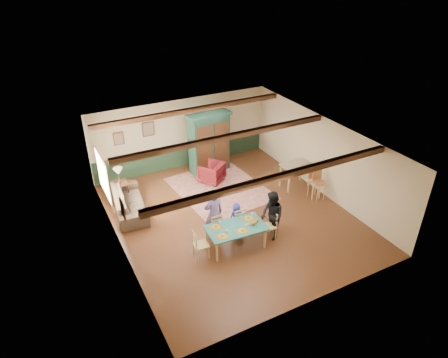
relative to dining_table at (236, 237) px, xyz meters
name	(u,v)px	position (x,y,z in m)	size (l,w,h in m)	color
floor	(232,217)	(0.62, 1.36, -0.34)	(8.00, 8.00, 0.00)	#492514
wall_back	(182,134)	(0.62, 5.36, 1.01)	(7.00, 0.02, 2.70)	beige
wall_left	(118,210)	(-2.88, 1.36, 1.01)	(0.02, 8.00, 2.70)	beige
wall_right	(323,156)	(4.12, 1.36, 1.01)	(0.02, 8.00, 2.70)	beige
ceiling	(233,139)	(0.62, 1.36, 2.36)	(7.00, 8.00, 0.02)	silver
wainscot_back	(183,155)	(0.62, 5.34, 0.11)	(6.95, 0.03, 0.90)	#1C3321
ceiling_beam_front	(278,177)	(0.62, -0.94, 2.27)	(6.95, 0.16, 0.16)	#331C0E
ceiling_beam_mid	(226,137)	(0.62, 1.76, 2.27)	(6.95, 0.16, 0.16)	#331C0E
ceiling_beam_back	(191,110)	(0.62, 4.36, 2.27)	(6.95, 0.16, 0.16)	#331C0E
window_left	(103,176)	(-2.85, 3.06, 1.21)	(0.06, 1.60, 1.30)	white
picture_left_wall	(123,209)	(-2.85, 0.76, 1.41)	(0.04, 0.42, 0.52)	gray
picture_back_a	(148,129)	(-0.68, 5.33, 1.46)	(0.45, 0.04, 0.55)	gray
picture_back_b	(119,139)	(-1.78, 5.33, 1.31)	(0.38, 0.04, 0.48)	gray
dining_table	(236,237)	(0.00, 0.00, 0.00)	(1.65, 0.92, 0.69)	#216A65
dining_chair_far_left	(215,225)	(-0.32, 0.68, 0.09)	(0.39, 0.40, 0.87)	tan
dining_chair_far_right	(237,219)	(0.41, 0.64, 0.09)	(0.39, 0.40, 0.87)	tan
dining_chair_end_left	(201,244)	(-1.05, 0.07, 0.09)	(0.39, 0.40, 0.87)	tan
dining_chair_end_right	(269,226)	(1.05, -0.07, 0.09)	(0.39, 0.40, 0.87)	tan
person_man	(214,214)	(-0.32, 0.76, 0.45)	(0.58, 0.38, 1.58)	slate
person_woman	(272,216)	(1.14, -0.07, 0.41)	(0.74, 0.57, 1.51)	black
person_child	(236,217)	(0.41, 0.71, 0.12)	(0.45, 0.29, 0.92)	#282FA3
cat	(254,222)	(0.50, -0.12, 0.43)	(0.33, 0.13, 0.17)	orange
place_setting_near_left	(223,235)	(-0.52, -0.20, 0.40)	(0.37, 0.28, 0.11)	gold
place_setting_near_center	(243,230)	(0.08, -0.23, 0.40)	(0.37, 0.28, 0.11)	gold
place_setting_far_left	(216,226)	(-0.49, 0.26, 0.40)	(0.37, 0.28, 0.11)	gold
place_setting_far_right	(248,217)	(0.52, 0.20, 0.40)	(0.37, 0.28, 0.11)	gold
area_rug	(220,189)	(1.06, 3.09, -0.34)	(2.86, 3.40, 0.01)	beige
armoire	(209,143)	(1.34, 4.51, 0.82)	(1.64, 0.66, 2.32)	#143228
armchair	(212,172)	(1.04, 3.71, 0.03)	(0.79, 0.82, 0.74)	#430D14
sofa	(129,202)	(-2.17, 3.20, -0.01)	(2.30, 0.90, 0.67)	#3F3427
end_table	(121,191)	(-2.21, 4.08, -0.04)	(0.49, 0.49, 0.61)	#331C0E
table_lamp	(119,176)	(-2.21, 4.08, 0.54)	(0.31, 0.31, 0.56)	tan
counter_table	(295,175)	(3.53, 2.02, 0.10)	(1.07, 0.63, 0.89)	beige
bar_stool_left	(315,184)	(3.66, 1.09, 0.19)	(0.38, 0.42, 1.07)	#B87A47
bar_stool_right	(319,186)	(3.73, 0.95, 0.18)	(0.37, 0.41, 1.04)	#B87A47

